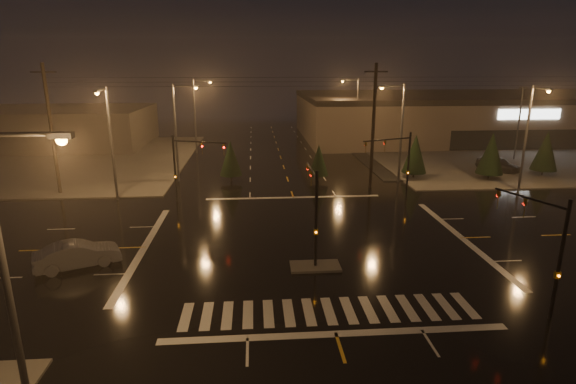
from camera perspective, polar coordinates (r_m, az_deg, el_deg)
name	(u,v)px	position (r m, az deg, el deg)	size (l,w,h in m)	color
ground	(307,242)	(31.12, 2.47, -6.41)	(140.00, 140.00, 0.00)	black
sidewalk_ne	(497,154)	(68.53, 25.06, 4.45)	(36.00, 36.00, 0.12)	#4A4842
sidewalk_nw	(47,160)	(65.36, -28.26, 3.56)	(36.00, 36.00, 0.12)	#4A4842
median_island	(315,266)	(27.46, 3.47, -9.40)	(3.00, 1.60, 0.15)	#4A4842
crosswalk	(329,311)	(23.12, 5.20, -14.79)	(15.00, 2.60, 0.01)	beige
stop_bar_near	(336,334)	(21.45, 6.12, -17.48)	(16.00, 0.50, 0.01)	beige
stop_bar_far	(293,197)	(41.46, 0.67, -0.69)	(16.00, 0.50, 0.01)	beige
parking_lot	(541,156)	(69.48, 29.45, 4.01)	(50.00, 24.00, 0.08)	black
retail_building	(479,114)	(84.34, 23.12, 9.13)	(60.20, 28.30, 7.20)	#715F50
commercial_block	(45,127)	(77.82, -28.47, 7.26)	(30.00, 18.00, 5.60)	#423E3A
signal_mast_median	(314,204)	(26.99, 3.34, -1.47)	(0.25, 4.59, 6.00)	black
signal_mast_ne	(399,157)	(41.65, 13.97, 4.28)	(4.84, 1.86, 6.00)	black
signal_mast_nw	(185,161)	(40.00, -12.91, 3.89)	(4.84, 1.86, 6.00)	black
signal_mast_se	(546,241)	(24.69, 29.97, -5.41)	(1.55, 3.87, 6.00)	black
streetlight_0	(13,261)	(16.70, -31.56, -7.49)	(2.77, 0.32, 10.00)	#38383A
streetlight_1	(178,126)	(47.61, -13.75, 8.14)	(2.77, 0.32, 10.00)	#38383A
streetlight_2	(197,111)	(63.36, -11.50, 10.06)	(2.77, 0.32, 10.00)	#38383A
streetlight_3	(399,126)	(47.35, 13.89, 8.09)	(2.77, 0.32, 10.00)	#38383A
streetlight_4	(355,108)	(66.54, 8.54, 10.45)	(2.77, 0.32, 10.00)	#38383A
streetlight_5	(110,137)	(42.12, -21.71, 6.54)	(0.32, 2.77, 10.00)	#38383A
streetlight_6	(529,132)	(47.66, 28.26, 6.74)	(0.32, 2.77, 10.00)	#38383A
utility_pole_0	(51,129)	(46.77, -27.84, 7.06)	(2.20, 0.32, 12.00)	black
utility_pole_1	(373,126)	(44.50, 10.77, 8.24)	(2.20, 0.32, 12.00)	black
conifer_0	(415,154)	(49.74, 15.84, 4.71)	(2.60, 2.60, 4.76)	black
conifer_1	(491,153)	(51.95, 24.40, 4.51)	(2.79, 2.79, 5.05)	black
conifer_2	(546,151)	(56.47, 29.91, 4.58)	(2.74, 2.74, 4.97)	black
conifer_3	(231,158)	(47.06, -7.30, 4.32)	(2.33, 2.33, 4.33)	black
conifer_4	(319,160)	(46.87, 3.93, 4.09)	(2.05, 2.05, 3.91)	black
car_parked	(498,164)	(57.03, 25.11, 3.22)	(1.96, 4.87, 1.66)	black
car_crossing	(77,255)	(30.00, -25.18, -7.21)	(1.69, 4.83, 1.59)	slate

